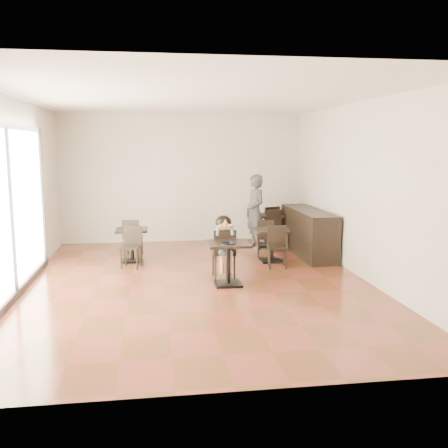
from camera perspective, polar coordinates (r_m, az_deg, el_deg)
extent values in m
cube|color=brown|center=(8.91, -2.99, -6.72)|extent=(6.00, 8.00, 0.01)
cube|color=white|center=(8.62, -3.16, 14.23)|extent=(6.00, 8.00, 0.01)
cube|color=beige|center=(12.59, -4.72, 5.25)|extent=(6.00, 0.01, 3.20)
cube|color=beige|center=(4.68, 1.35, -0.94)|extent=(6.00, 0.01, 3.20)
cube|color=beige|center=(8.87, -22.79, 3.05)|extent=(0.01, 8.00, 3.20)
cube|color=beige|center=(9.37, 15.56, 3.70)|extent=(0.01, 8.00, 3.20)
cube|color=white|center=(8.40, -23.35, 1.35)|extent=(0.04, 4.50, 2.60)
cylinder|color=black|center=(8.49, 0.58, -2.22)|extent=(0.25, 0.25, 0.02)
imported|color=#3D3E44|center=(11.68, 3.57, 1.39)|extent=(0.58, 0.73, 1.75)
cube|color=black|center=(11.25, 9.61, -0.93)|extent=(0.60, 2.40, 1.00)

